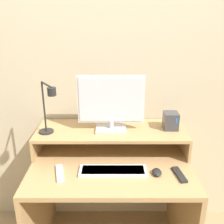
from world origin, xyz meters
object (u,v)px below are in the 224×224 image
at_px(router_dock, 172,121).
at_px(keyboard, 114,171).
at_px(monitor, 112,103).
at_px(desk_lamp, 49,109).
at_px(remote_secondary, 180,175).
at_px(mouse, 158,172).
at_px(remote_control, 61,173).

bearing_deg(router_dock, keyboard, -143.48).
xyz_separation_m(monitor, keyboard, (0.01, -0.28, -0.36)).
bearing_deg(desk_lamp, monitor, 14.02).
bearing_deg(monitor, router_dock, 3.14).
height_order(router_dock, remote_secondary, router_dock).
relative_size(mouse, remote_control, 0.46).
bearing_deg(remote_secondary, desk_lamp, 165.32).
bearing_deg(keyboard, router_dock, 36.52).
bearing_deg(remote_secondary, keyboard, 174.55).
bearing_deg(keyboard, desk_lamp, 157.01).
xyz_separation_m(desk_lamp, mouse, (0.70, -0.20, -0.35)).
xyz_separation_m(monitor, remote_secondary, (0.42, -0.32, -0.36)).
height_order(mouse, remote_control, mouse).
relative_size(remote_control, remote_secondary, 1.11).
height_order(monitor, mouse, monitor).
distance_m(router_dock, keyboard, 0.56).
bearing_deg(monitor, remote_secondary, -37.38).
distance_m(monitor, mouse, 0.55).
relative_size(keyboard, mouse, 4.99).
relative_size(mouse, remote_secondary, 0.51).
height_order(desk_lamp, remote_control, desk_lamp).
xyz_separation_m(mouse, remote_secondary, (0.14, -0.01, -0.01)).
distance_m(keyboard, mouse, 0.27).
distance_m(mouse, remote_secondary, 0.14).
xyz_separation_m(router_dock, mouse, (-0.14, -0.33, -0.21)).
bearing_deg(remote_control, desk_lamp, 113.82).
distance_m(monitor, keyboard, 0.45).
bearing_deg(keyboard, mouse, -5.14).
distance_m(monitor, remote_control, 0.57).
relative_size(desk_lamp, router_dock, 2.99).
relative_size(keyboard, remote_secondary, 2.56).
bearing_deg(desk_lamp, remote_control, -66.18).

